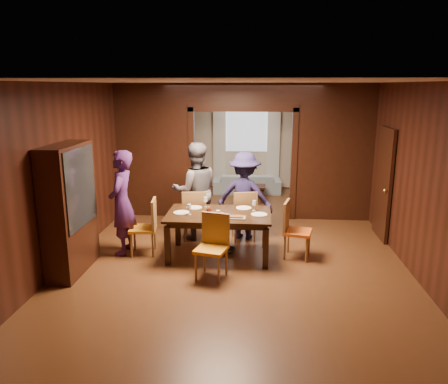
# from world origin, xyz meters

# --- Properties ---
(floor) EXTENTS (9.00, 9.00, 0.00)m
(floor) POSITION_xyz_m (0.00, 0.00, 0.00)
(floor) COLOR #583518
(floor) RESTS_ON ground
(ceiling) EXTENTS (5.50, 9.00, 0.02)m
(ceiling) POSITION_xyz_m (0.00, 0.00, 2.90)
(ceiling) COLOR silver
(ceiling) RESTS_ON room_walls
(room_walls) EXTENTS (5.52, 9.01, 2.90)m
(room_walls) POSITION_xyz_m (0.00, 1.89, 1.51)
(room_walls) COLOR black
(room_walls) RESTS_ON floor
(person_purple) EXTENTS (0.43, 0.66, 1.80)m
(person_purple) POSITION_xyz_m (-1.96, -0.70, 0.90)
(person_purple) COLOR #401D55
(person_purple) RESTS_ON floor
(person_grey) EXTENTS (1.04, 0.91, 1.83)m
(person_grey) POSITION_xyz_m (-0.83, 0.20, 0.91)
(person_grey) COLOR #57565D
(person_grey) RESTS_ON floor
(person_navy) EXTENTS (1.17, 0.82, 1.65)m
(person_navy) POSITION_xyz_m (0.10, 0.24, 0.83)
(person_navy) COLOR #201B45
(person_navy) RESTS_ON floor
(sofa) EXTENTS (1.86, 0.82, 0.53)m
(sofa) POSITION_xyz_m (0.04, 3.85, 0.27)
(sofa) COLOR #98B3C7
(sofa) RESTS_ON floor
(serving_bowl) EXTENTS (0.29, 0.29, 0.07)m
(serving_bowl) POSITION_xyz_m (-0.17, -0.57, 0.80)
(serving_bowl) COLOR black
(serving_bowl) RESTS_ON dining_table
(dining_table) EXTENTS (1.74, 1.08, 0.76)m
(dining_table) POSITION_xyz_m (-0.30, -0.72, 0.38)
(dining_table) COLOR black
(dining_table) RESTS_ON floor
(coffee_table) EXTENTS (0.80, 0.50, 0.40)m
(coffee_table) POSITION_xyz_m (0.13, 2.97, 0.20)
(coffee_table) COLOR black
(coffee_table) RESTS_ON floor
(chair_left) EXTENTS (0.49, 0.49, 0.97)m
(chair_left) POSITION_xyz_m (-1.61, -0.72, 0.48)
(chair_left) COLOR orange
(chair_left) RESTS_ON floor
(chair_right) EXTENTS (0.53, 0.53, 0.97)m
(chair_right) POSITION_xyz_m (1.02, -0.68, 0.48)
(chair_right) COLOR #E05A15
(chair_right) RESTS_ON floor
(chair_far_l) EXTENTS (0.48, 0.48, 0.97)m
(chair_far_l) POSITION_xyz_m (-0.83, 0.08, 0.48)
(chair_far_l) COLOR orange
(chair_far_l) RESTS_ON floor
(chair_far_r) EXTENTS (0.53, 0.53, 0.97)m
(chair_far_r) POSITION_xyz_m (0.08, 0.13, 0.48)
(chair_far_r) COLOR red
(chair_far_r) RESTS_ON floor
(chair_near) EXTENTS (0.53, 0.53, 0.97)m
(chair_near) POSITION_xyz_m (-0.34, -1.60, 0.48)
(chair_near) COLOR orange
(chair_near) RESTS_ON floor
(hutch) EXTENTS (0.40, 1.20, 2.00)m
(hutch) POSITION_xyz_m (-2.53, -1.50, 1.00)
(hutch) COLOR black
(hutch) RESTS_ON floor
(door_right) EXTENTS (0.06, 0.90, 2.10)m
(door_right) POSITION_xyz_m (2.70, 0.50, 1.05)
(door_right) COLOR black
(door_right) RESTS_ON floor
(window_far) EXTENTS (1.20, 0.03, 1.30)m
(window_far) POSITION_xyz_m (0.00, 4.44, 1.70)
(window_far) COLOR silver
(window_far) RESTS_ON back_wall
(curtain_left) EXTENTS (0.35, 0.06, 2.40)m
(curtain_left) POSITION_xyz_m (-0.75, 4.40, 1.25)
(curtain_left) COLOR white
(curtain_left) RESTS_ON back_wall
(curtain_right) EXTENTS (0.35, 0.06, 2.40)m
(curtain_right) POSITION_xyz_m (0.75, 4.40, 1.25)
(curtain_right) COLOR white
(curtain_right) RESTS_ON back_wall
(plate_left) EXTENTS (0.27, 0.27, 0.01)m
(plate_left) POSITION_xyz_m (-0.93, -0.75, 0.77)
(plate_left) COLOR silver
(plate_left) RESTS_ON dining_table
(plate_far_l) EXTENTS (0.27, 0.27, 0.01)m
(plate_far_l) POSITION_xyz_m (-0.76, -0.43, 0.77)
(plate_far_l) COLOR silver
(plate_far_l) RESTS_ON dining_table
(plate_far_r) EXTENTS (0.27, 0.27, 0.01)m
(plate_far_r) POSITION_xyz_m (0.10, -0.38, 0.77)
(plate_far_r) COLOR white
(plate_far_r) RESTS_ON dining_table
(plate_right) EXTENTS (0.27, 0.27, 0.01)m
(plate_right) POSITION_xyz_m (0.37, -0.75, 0.77)
(plate_right) COLOR silver
(plate_right) RESTS_ON dining_table
(plate_near) EXTENTS (0.27, 0.27, 0.01)m
(plate_near) POSITION_xyz_m (-0.34, -1.05, 0.77)
(plate_near) COLOR silver
(plate_near) RESTS_ON dining_table
(platter_a) EXTENTS (0.30, 0.20, 0.04)m
(platter_a) POSITION_xyz_m (-0.37, -0.81, 0.78)
(platter_a) COLOR gray
(platter_a) RESTS_ON dining_table
(platter_b) EXTENTS (0.30, 0.20, 0.04)m
(platter_b) POSITION_xyz_m (0.00, -0.97, 0.78)
(platter_b) COLOR slate
(platter_b) RESTS_ON dining_table
(wineglass_left) EXTENTS (0.08, 0.08, 0.18)m
(wineglass_left) POSITION_xyz_m (-0.78, -0.84, 0.85)
(wineglass_left) COLOR silver
(wineglass_left) RESTS_ON dining_table
(wineglass_far) EXTENTS (0.08, 0.08, 0.18)m
(wineglass_far) POSITION_xyz_m (-0.57, -0.34, 0.85)
(wineglass_far) COLOR silver
(wineglass_far) RESTS_ON dining_table
(wineglass_right) EXTENTS (0.08, 0.08, 0.18)m
(wineglass_right) POSITION_xyz_m (0.29, -0.52, 0.85)
(wineglass_right) COLOR white
(wineglass_right) RESTS_ON dining_table
(tumbler) EXTENTS (0.07, 0.07, 0.14)m
(tumbler) POSITION_xyz_m (-0.28, -1.04, 0.83)
(tumbler) COLOR silver
(tumbler) RESTS_ON dining_table
(condiment_jar) EXTENTS (0.08, 0.08, 0.11)m
(condiment_jar) POSITION_xyz_m (-0.47, -0.74, 0.82)
(condiment_jar) COLOR #542213
(condiment_jar) RESTS_ON dining_table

